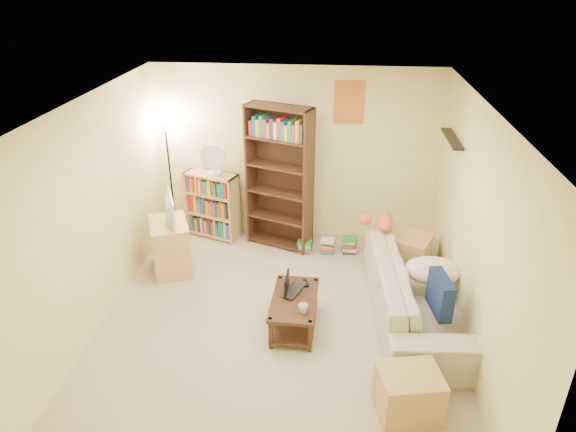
{
  "coord_description": "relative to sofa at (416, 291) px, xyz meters",
  "views": [
    {
      "loc": [
        0.58,
        -4.66,
        3.69
      ],
      "look_at": [
        0.05,
        0.68,
        1.05
      ],
      "focal_mm": 32.0,
      "sensor_mm": 36.0,
      "label": 1
    }
  ],
  "objects": [
    {
      "name": "room",
      "position": [
        -1.55,
        -0.32,
        1.28
      ],
      "size": [
        4.5,
        4.54,
        2.52
      ],
      "color": "tan",
      "rests_on": "ground"
    },
    {
      "name": "sofa",
      "position": [
        0.0,
        0.0,
        0.0
      ],
      "size": [
        2.48,
        1.24,
        0.69
      ],
      "primitive_type": "imported",
      "rotation": [
        0.0,
        0.0,
        1.64
      ],
      "color": "beige",
      "rests_on": "ground"
    },
    {
      "name": "navy_pillow",
      "position": [
        0.15,
        -0.5,
        0.31
      ],
      "size": [
        0.21,
        0.47,
        0.41
      ],
      "primitive_type": "cube",
      "rotation": [
        0.0,
        0.0,
        1.74
      ],
      "color": "#122250",
      "rests_on": "sofa"
    },
    {
      "name": "cream_blanket",
      "position": [
        0.17,
        0.07,
        0.25
      ],
      "size": [
        0.63,
        0.45,
        0.27
      ],
      "primitive_type": "ellipsoid",
      "color": "silver",
      "rests_on": "sofa"
    },
    {
      "name": "tabby_cat",
      "position": [
        -0.37,
        0.88,
        0.44
      ],
      "size": [
        0.54,
        0.22,
        0.19
      ],
      "color": "orange",
      "rests_on": "sofa"
    },
    {
      "name": "coffee_table",
      "position": [
        -1.36,
        -0.34,
        -0.1
      ],
      "size": [
        0.51,
        0.89,
        0.39
      ],
      "rotation": [
        0.0,
        0.0,
        -0.02
      ],
      "color": "#3D2317",
      "rests_on": "ground"
    },
    {
      "name": "laptop",
      "position": [
        -1.33,
        -0.22,
        0.06
      ],
      "size": [
        0.54,
        0.5,
        0.03
      ],
      "primitive_type": "imported",
      "rotation": [
        0.0,
        0.0,
        1.19
      ],
      "color": "black",
      "rests_on": "coffee_table"
    },
    {
      "name": "laptop_screen",
      "position": [
        -1.46,
        -0.22,
        0.17
      ],
      "size": [
        0.02,
        0.29,
        0.2
      ],
      "primitive_type": "cube",
      "rotation": [
        0.0,
        0.0,
        -0.02
      ],
      "color": "white",
      "rests_on": "laptop"
    },
    {
      "name": "mug",
      "position": [
        -1.25,
        -0.58,
        0.1
      ],
      "size": [
        0.13,
        0.13,
        0.1
      ],
      "primitive_type": "imported",
      "rotation": [
        0.0,
        0.0,
        0.13
      ],
      "color": "silver",
      "rests_on": "coffee_table"
    },
    {
      "name": "tv_remote",
      "position": [
        -1.26,
        -0.04,
        0.06
      ],
      "size": [
        0.09,
        0.16,
        0.02
      ],
      "primitive_type": "cube",
      "rotation": [
        0.0,
        0.0,
        0.28
      ],
      "color": "black",
      "rests_on": "coffee_table"
    },
    {
      "name": "tv_stand",
      "position": [
        -3.09,
        0.72,
        0.01
      ],
      "size": [
        0.68,
        0.78,
        0.7
      ],
      "primitive_type": "cube",
      "rotation": [
        0.0,
        0.0,
        0.38
      ],
      "color": "tan",
      "rests_on": "ground"
    },
    {
      "name": "television",
      "position": [
        -3.09,
        0.72,
        0.54
      ],
      "size": [
        0.69,
        0.52,
        0.37
      ],
      "primitive_type": "imported",
      "rotation": [
        0.0,
        0.0,
        1.95
      ],
      "color": "black",
      "rests_on": "tv_stand"
    },
    {
      "name": "tall_bookshelf",
      "position": [
        -1.74,
        1.55,
        0.74
      ],
      "size": [
        0.97,
        0.62,
        2.04
      ],
      "rotation": [
        0.0,
        0.0,
        -0.37
      ],
      "color": "#3D2417",
      "rests_on": "ground"
    },
    {
      "name": "short_bookshelf",
      "position": [
        -2.75,
        1.72,
        0.16
      ],
      "size": [
        0.84,
        0.55,
        1.0
      ],
      "rotation": [
        0.0,
        0.0,
        -0.34
      ],
      "color": "tan",
      "rests_on": "ground"
    },
    {
      "name": "desk_fan",
      "position": [
        -2.69,
        1.67,
        0.89
      ],
      "size": [
        0.35,
        0.2,
        0.46
      ],
      "color": "silver",
      "rests_on": "short_bookshelf"
    },
    {
      "name": "floor_lamp",
      "position": [
        -3.35,
        1.73,
        1.03
      ],
      "size": [
        0.29,
        0.29,
        1.72
      ],
      "color": "black",
      "rests_on": "ground"
    },
    {
      "name": "side_table",
      "position": [
        0.03,
        0.92,
        -0.06
      ],
      "size": [
        0.64,
        0.64,
        0.56
      ],
      "primitive_type": "cube",
      "rotation": [
        0.0,
        0.0,
        -0.43
      ],
      "color": "tan",
      "rests_on": "ground"
    },
    {
      "name": "end_cabinet",
      "position": [
        -0.23,
        -1.46,
        -0.12
      ],
      "size": [
        0.62,
        0.55,
        0.45
      ],
      "primitive_type": "cube",
      "rotation": [
        0.0,
        0.0,
        0.2
      ],
      "color": "tan",
      "rests_on": "ground"
    },
    {
      "name": "book_stacks",
      "position": [
        -1.01,
        1.37,
        -0.24
      ],
      "size": [
        0.83,
        0.2,
        0.25
      ],
      "color": "red",
      "rests_on": "ground"
    }
  ]
}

